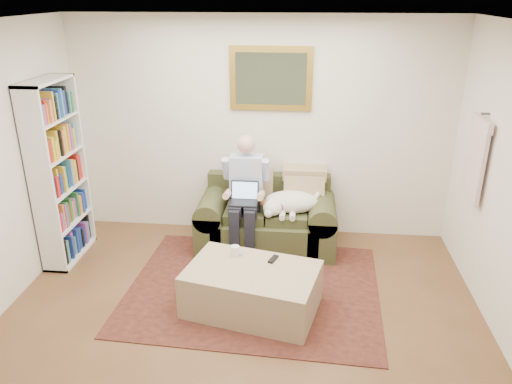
% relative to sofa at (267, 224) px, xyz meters
% --- Properties ---
extents(room_shell, '(4.51, 5.00, 2.61)m').
position_rel_sofa_xyz_m(room_shell, '(-0.12, -1.71, 1.03)').
color(room_shell, brown).
rests_on(room_shell, ground).
extents(rug, '(2.60, 2.13, 0.01)m').
position_rel_sofa_xyz_m(rug, '(-0.06, -0.95, -0.27)').
color(rug, '#321614').
rests_on(rug, room_shell).
extents(sofa, '(1.59, 0.81, 0.95)m').
position_rel_sofa_xyz_m(sofa, '(0.00, 0.00, 0.00)').
color(sofa, '#444524').
rests_on(sofa, room_shell).
extents(seated_man, '(0.52, 0.75, 1.34)m').
position_rel_sofa_xyz_m(seated_man, '(-0.24, -0.15, 0.39)').
color(seated_man, '#8C9AD8').
rests_on(seated_man, sofa).
extents(laptop, '(0.31, 0.24, 0.22)m').
position_rel_sofa_xyz_m(laptop, '(-0.24, -0.21, 0.43)').
color(laptop, black).
rests_on(laptop, seated_man).
extents(sleeping_dog, '(0.65, 0.41, 0.24)m').
position_rel_sofa_xyz_m(sleeping_dog, '(0.29, -0.08, 0.33)').
color(sleeping_dog, white).
rests_on(sleeping_dog, sofa).
extents(ottoman, '(1.33, 1.01, 0.43)m').
position_rel_sofa_xyz_m(ottoman, '(-0.04, -1.30, -0.06)').
color(ottoman, tan).
rests_on(ottoman, room_shell).
extents(coffee_mug, '(0.08, 0.08, 0.10)m').
position_rel_sofa_xyz_m(coffee_mug, '(-0.23, -1.05, 0.21)').
color(coffee_mug, white).
rests_on(coffee_mug, ottoman).
extents(tv_remote, '(0.10, 0.16, 0.02)m').
position_rel_sofa_xyz_m(tv_remote, '(0.15, -1.11, 0.17)').
color(tv_remote, black).
rests_on(tv_remote, ottoman).
extents(bookshelf, '(0.28, 0.80, 2.00)m').
position_rel_sofa_xyz_m(bookshelf, '(-2.22, -0.46, 0.73)').
color(bookshelf, white).
rests_on(bookshelf, room_shell).
extents(wall_mirror, '(0.94, 0.04, 0.72)m').
position_rel_sofa_xyz_m(wall_mirror, '(0.00, 0.41, 1.63)').
color(wall_mirror, gold).
rests_on(wall_mirror, room_shell).
extents(hanging_shirt, '(0.06, 0.52, 0.90)m').
position_rel_sofa_xyz_m(hanging_shirt, '(2.07, -0.46, 1.08)').
color(hanging_shirt, beige).
rests_on(hanging_shirt, room_shell).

